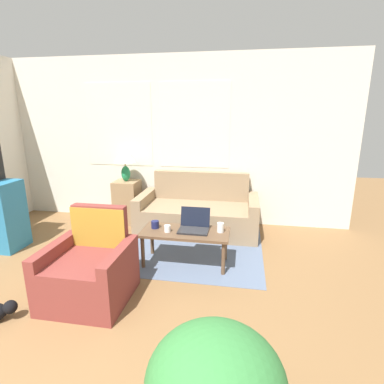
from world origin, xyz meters
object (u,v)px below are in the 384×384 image
(armchair, at_px, (91,271))
(coffee_table, at_px, (185,235))
(table_lamp, at_px, (125,157))
(couch, at_px, (198,214))
(laptop, at_px, (194,225))
(cup_yellow, at_px, (167,229))
(cup_navy, at_px, (220,228))
(cup_white, at_px, (155,224))

(armchair, height_order, coffee_table, armchair)
(table_lamp, distance_m, coffee_table, 1.85)
(couch, relative_size, laptop, 5.08)
(coffee_table, xyz_separation_m, cup_yellow, (-0.20, -0.06, 0.09))
(laptop, xyz_separation_m, cup_yellow, (-0.29, -0.11, -0.02))
(cup_yellow, bearing_deg, cup_navy, 9.31)
(cup_yellow, bearing_deg, armchair, -127.41)
(table_lamp, bearing_deg, cup_white, -55.13)
(couch, distance_m, table_lamp, 1.45)
(couch, bearing_deg, coffee_table, -89.31)
(table_lamp, distance_m, cup_white, 1.57)
(armchair, xyz_separation_m, cup_navy, (1.17, 0.84, 0.20))
(laptop, xyz_separation_m, cup_white, (-0.47, -0.02, -0.01))
(coffee_table, distance_m, cup_white, 0.38)
(armchair, height_order, cup_yellow, armchair)
(armchair, relative_size, coffee_table, 0.83)
(cup_navy, xyz_separation_m, cup_white, (-0.77, -0.01, -0.01))
(cup_yellow, xyz_separation_m, cup_white, (-0.17, 0.09, 0.00))
(armchair, bearing_deg, cup_white, 64.55)
(coffee_table, distance_m, cup_navy, 0.42)
(couch, distance_m, cup_yellow, 1.16)
(laptop, height_order, cup_navy, laptop)
(table_lamp, bearing_deg, cup_navy, -36.30)
(table_lamp, relative_size, coffee_table, 0.55)
(table_lamp, height_order, laptop, table_lamp)
(cup_yellow, relative_size, cup_white, 0.85)
(laptop, bearing_deg, cup_navy, -2.36)
(couch, height_order, armchair, armchair)
(table_lamp, height_order, cup_yellow, table_lamp)
(laptop, distance_m, cup_navy, 0.31)
(couch, xyz_separation_m, cup_white, (-0.36, -1.04, 0.20))
(cup_yellow, bearing_deg, laptop, 20.81)
(armchair, height_order, laptop, armchair)
(couch, xyz_separation_m, cup_yellow, (-0.18, -1.13, 0.19))
(armchair, xyz_separation_m, cup_yellow, (0.57, 0.74, 0.19))
(couch, bearing_deg, laptop, -83.88)
(table_lamp, relative_size, cup_yellow, 7.17)
(couch, height_order, table_lamp, table_lamp)
(cup_navy, bearing_deg, laptop, 177.64)
(couch, relative_size, armchair, 2.07)
(couch, bearing_deg, table_lamp, 173.15)
(coffee_table, height_order, laptop, laptop)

